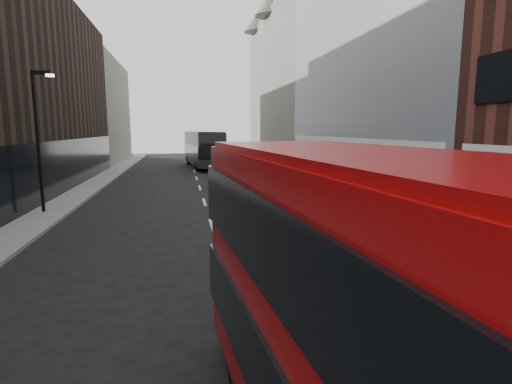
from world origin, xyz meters
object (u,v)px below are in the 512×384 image
grey_bus (203,148)px  street_lamp (39,132)px  car_a (291,212)px  car_c (233,174)px  car_b (279,193)px  red_bus (440,378)px

grey_bus → street_lamp: bearing=-116.8°
car_a → car_c: size_ratio=0.84×
car_b → car_c: car_b is taller
street_lamp → car_c: 15.83m
car_a → car_c: car_c is taller
car_b → red_bus: bearing=-105.1°
car_a → car_b: bearing=81.0°
red_bus → car_a: 14.49m
car_b → car_c: bearing=91.8°
street_lamp → grey_bus: bearing=68.8°
red_bus → grey_bus: bearing=85.1°
street_lamp → car_a: 13.14m
street_lamp → red_bus: bearing=-64.6°
red_bus → car_a: bearing=74.9°
grey_bus → car_b: (2.97, -24.14, -1.46)m
grey_bus → car_a: 29.21m
grey_bus → car_c: size_ratio=2.71×
street_lamp → car_b: bearing=0.5°
car_c → car_a: bearing=-91.2°
car_a → car_b: 4.98m
car_b → car_c: size_ratio=0.92×
street_lamp → car_b: (12.37, 0.10, -3.47)m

